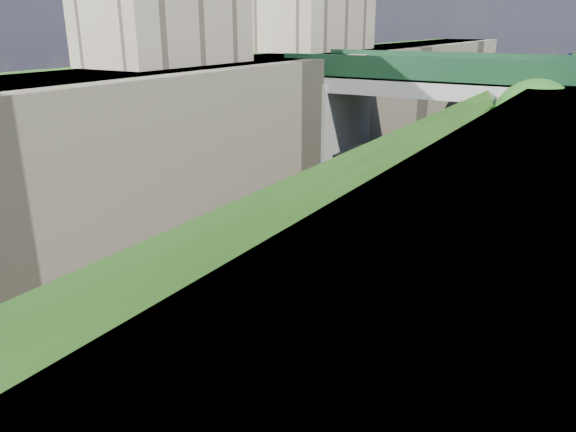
{
  "coord_description": "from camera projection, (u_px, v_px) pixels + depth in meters",
  "views": [
    {
      "loc": [
        9.08,
        -6.46,
        8.82
      ],
      "look_at": [
        0.0,
        8.8,
        2.7
      ],
      "focal_mm": 35.0,
      "sensor_mm": 36.0,
      "label": 1
    }
  ],
  "objects": [
    {
      "name": "trackbed",
      "position": [
        400.0,
        203.0,
        28.73
      ],
      "size": [
        10.0,
        90.0,
        0.2
      ],
      "primitive_type": "cube",
      "color": "#473F38",
      "rests_on": "ground"
    },
    {
      "name": "retaining_wall",
      "position": [
        306.0,
        127.0,
        30.28
      ],
      "size": [
        1.0,
        90.0,
        7.0
      ],
      "primitive_type": "cube",
      "color": "#756B56",
      "rests_on": "ground"
    },
    {
      "name": "street_plateau_left",
      "position": [
        253.0,
        122.0,
        31.97
      ],
      "size": [
        6.0,
        90.0,
        7.0
      ],
      "primitive_type": "cube",
      "color": "#262628",
      "rests_on": "ground"
    },
    {
      "name": "embankment_slope",
      "position": [
        508.0,
        164.0,
        25.43
      ],
      "size": [
        4.43,
        90.0,
        6.36
      ],
      "color": "#1E4714",
      "rests_on": "ground"
    },
    {
      "name": "track_left",
      "position": [
        364.0,
        194.0,
        29.65
      ],
      "size": [
        2.5,
        90.0,
        0.2
      ],
      "color": "black",
      "rests_on": "trackbed"
    },
    {
      "name": "track_right",
      "position": [
        423.0,
        204.0,
        28.1
      ],
      "size": [
        2.5,
        90.0,
        0.2
      ],
      "color": "black",
      "rests_on": "trackbed"
    },
    {
      "name": "road_bridge",
      "position": [
        447.0,
        116.0,
        30.23
      ],
      "size": [
        16.0,
        6.4,
        7.25
      ],
      "color": "gray",
      "rests_on": "ground"
    },
    {
      "name": "building_far",
      "position": [
        314.0,
        5.0,
        38.7
      ],
      "size": [
        5.0,
        10.0,
        6.0
      ],
      "primitive_type": "cube",
      "color": "gray",
      "rests_on": "street_plateau_left"
    },
    {
      "name": "building_near",
      "position": [
        167.0,
        19.0,
        25.54
      ],
      "size": [
        4.0,
        8.0,
        4.0
      ],
      "primitive_type": "cube",
      "color": "gray",
      "rests_on": "street_plateau_left"
    },
    {
      "name": "tree",
      "position": [
        537.0,
        124.0,
        24.5
      ],
      "size": [
        3.6,
        3.8,
        6.6
      ],
      "color": "black",
      "rests_on": "ground"
    },
    {
      "name": "locomotive",
      "position": [
        345.0,
        227.0,
        20.1
      ],
      "size": [
        3.1,
        10.22,
        3.83
      ],
      "color": "black",
      "rests_on": "trackbed"
    },
    {
      "name": "tender",
      "position": [
        413.0,
        186.0,
        26.17
      ],
      "size": [
        2.7,
        6.0,
        3.05
      ],
      "color": "black",
      "rests_on": "trackbed"
    },
    {
      "name": "coach_front",
      "position": [
        477.0,
        134.0,
        36.27
      ],
      "size": [
        2.9,
        18.0,
        3.7
      ],
      "color": "black",
      "rests_on": "trackbed"
    },
    {
      "name": "coach_middle",
      "position": [
        526.0,
        101.0,
        51.55
      ],
      "size": [
        2.9,
        18.0,
        3.7
      ],
      "color": "black",
      "rests_on": "trackbed"
    },
    {
      "name": "coach_rear",
      "position": [
        552.0,
        83.0,
        66.83
      ],
      "size": [
        2.9,
        18.0,
        3.7
      ],
      "color": "black",
      "rests_on": "trackbed"
    }
  ]
}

